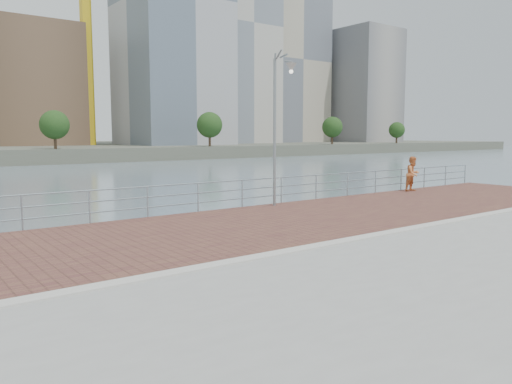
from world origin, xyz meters
TOP-DOWN VIEW (x-y plane):
  - water at (0.00, 0.00)m, footprint 400.00×400.00m
  - seawall at (0.00, -5.00)m, footprint 40.00×24.00m
  - brick_lane at (0.00, 3.60)m, footprint 40.00×6.80m
  - curb at (0.00, 0.00)m, footprint 40.00×0.40m
  - guardrail at (0.00, 7.00)m, footprint 39.06×0.06m
  - street_lamp at (4.34, 6.07)m, footprint 0.43×1.26m
  - bystander at (13.34, 6.27)m, footprint 0.87×0.68m
  - skyline at (29.66, 104.17)m, footprint 233.00×41.00m
  - shoreline_trees at (17.20, 77.00)m, footprint 169.60×5.17m

SIDE VIEW (x-z plane):
  - water at x=0.00m, z-range -2.00..-2.00m
  - seawall at x=0.00m, z-range -2.00..0.00m
  - brick_lane at x=0.00m, z-range 0.00..0.02m
  - curb at x=0.00m, z-range 0.00..0.06m
  - guardrail at x=0.00m, z-range 0.13..1.25m
  - bystander at x=13.34m, z-range 0.02..1.80m
  - street_lamp at x=4.34m, z-range 1.25..7.19m
  - shoreline_trees at x=17.20m, z-range 1.14..8.03m
  - skyline at x=29.66m, z-range -7.16..57.22m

